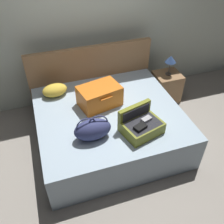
{
  "coord_description": "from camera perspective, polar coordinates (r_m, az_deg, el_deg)",
  "views": [
    {
      "loc": [
        -0.79,
        -2.11,
        2.75
      ],
      "look_at": [
        0.0,
        0.27,
        0.64
      ],
      "focal_mm": 40.13,
      "sensor_mm": 36.0,
      "label": 1
    }
  ],
  "objects": [
    {
      "name": "duffel_bag",
      "position": [
        2.99,
        -4.44,
        -3.95
      ],
      "size": [
        0.45,
        0.25,
        0.33
      ],
      "rotation": [
        0.0,
        0.0,
        0.0
      ],
      "color": "navy",
      "rests_on": "bed"
    },
    {
      "name": "ground_plane",
      "position": [
        3.56,
        1.36,
        -10.57
      ],
      "size": [
        12.0,
        12.0,
        0.0
      ],
      "primitive_type": "plane",
      "color": "gray"
    },
    {
      "name": "bed",
      "position": [
        3.62,
        -0.67,
        -3.18
      ],
      "size": [
        1.96,
        1.79,
        0.54
      ],
      "primitive_type": "cube",
      "color": "#99ADBC",
      "rests_on": "ground"
    },
    {
      "name": "headboard",
      "position": [
        4.17,
        -4.66,
        7.96
      ],
      "size": [
        2.0,
        0.08,
        1.08
      ],
      "primitive_type": "cube",
      "color": "olive",
      "rests_on": "ground"
    },
    {
      "name": "pillow_near_headboard",
      "position": [
        3.78,
        -12.91,
        4.89
      ],
      "size": [
        0.39,
        0.29,
        0.18
      ],
      "primitive_type": "ellipsoid",
      "rotation": [
        0.0,
        0.0,
        0.14
      ],
      "color": "gold",
      "rests_on": "bed"
    },
    {
      "name": "table_lamp",
      "position": [
        4.24,
        13.21,
        11.49
      ],
      "size": [
        0.18,
        0.18,
        0.34
      ],
      "color": "#3F3833",
      "rests_on": "nightstand"
    },
    {
      "name": "hard_case_large",
      "position": [
        3.48,
        -2.88,
        3.7
      ],
      "size": [
        0.62,
        0.48,
        0.29
      ],
      "rotation": [
        0.0,
        0.0,
        0.21
      ],
      "color": "#D16619",
      "rests_on": "bed"
    },
    {
      "name": "back_wall",
      "position": [
        4.11,
        -6.43,
        19.2
      ],
      "size": [
        8.0,
        0.1,
        2.6
      ],
      "primitive_type": "cube",
      "color": "#B7C1B2",
      "rests_on": "ground"
    },
    {
      "name": "nightstand",
      "position": [
        4.51,
        12.22,
        5.6
      ],
      "size": [
        0.44,
        0.4,
        0.52
      ],
      "primitive_type": "cube",
      "color": "olive",
      "rests_on": "ground"
    },
    {
      "name": "hard_case_medium",
      "position": [
        3.1,
        6.65,
        -2.99
      ],
      "size": [
        0.55,
        0.48,
        0.31
      ],
      "rotation": [
        0.0,
        0.0,
        0.27
      ],
      "color": "olive",
      "rests_on": "bed"
    }
  ]
}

